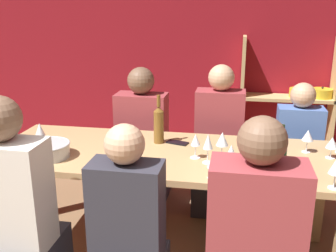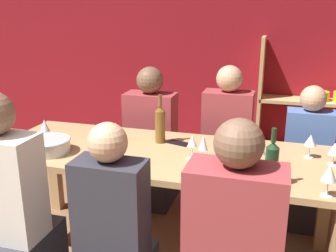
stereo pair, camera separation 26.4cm
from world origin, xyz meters
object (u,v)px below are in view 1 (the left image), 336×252
Objects in this scene: wine_bottle_dark at (280,159)px; wine_glass_white_c at (251,150)px; wine_glass_red_b at (308,136)px; wine_glass_red_c at (208,143)px; wine_glass_white_a at (40,130)px; wine_glass_white_b at (214,160)px; mixing_bowl at (47,149)px; wine_glass_red_a at (231,153)px; wine_glass_red_e at (332,143)px; person_far_a at (142,154)px; wine_glass_empty_a at (196,141)px; person_near_c at (15,242)px; cell_phone at (177,143)px; person_far_b at (296,168)px; wine_bottle_green at (159,124)px; wine_glass_empty_c at (263,145)px; wine_glass_red_d at (336,167)px; person_far_c at (218,157)px; shelf_unit at (288,118)px; wine_glass_empty_d at (222,139)px; dining_table at (165,165)px.

wine_bottle_dark reaches higher than wine_glass_white_c.
wine_glass_red_c is at bearing -154.29° from wine_glass_red_b.
wine_glass_white_a is 1.02× the size of wine_glass_white_b.
mixing_bowl is 1.71× the size of wine_glass_red_a.
wine_glass_red_e is (1.77, 0.30, 0.05)m from mixing_bowl.
person_far_a reaches higher than mixing_bowl.
wine_glass_white_b is 1.04× the size of wine_glass_empty_a.
wine_glass_white_b is 0.83m from wine_glass_red_e.
wine_glass_red_a is at bearing 22.79° from person_near_c.
person_far_b is at bearing 30.77° from cell_phone.
wine_glass_red_b is 0.87m from cell_phone.
wine_glass_empty_c is at bearing -17.59° from wine_bottle_green.
wine_glass_white_c is at bearing 134.43° from person_far_a.
wine_bottle_green is 2.25× the size of wine_glass_red_b.
wine_glass_white_a is 2.02m from person_far_b.
wine_glass_empty_c is (-0.30, -0.21, -0.01)m from wine_glass_red_b.
person_far_a reaches higher than wine_glass_white_b.
person_far_a reaches higher than cell_phone.
wine_glass_white_c reaches higher than wine_glass_empty_a.
wine_glass_red_c is 0.16× the size of person_far_a.
wine_bottle_dark is 1.97× the size of cell_phone.
person_far_b reaches higher than wine_glass_red_d.
mixing_bowl is 0.61m from person_near_c.
person_near_c is (-0.61, -0.90, -0.43)m from wine_bottle_green.
wine_bottle_green is 0.27× the size of person_near_c.
person_far_c is at bearing 135.87° from wine_glass_red_b.
wine_glass_empty_a is at bearing 46.60° from person_far_b.
wine_glass_red_e is at bearing 154.29° from person_far_a.
person_near_c reaches higher than wine_glass_white_c.
wine_bottle_green is at bearing -120.66° from shelf_unit.
person_near_c is 1.78m from person_far_c.
wine_glass_red_a is 0.98× the size of wine_glass_red_d.
wine_glass_red_d reaches higher than mixing_bowl.
person_far_a is (-0.97, 0.80, -0.43)m from wine_glass_empty_c.
wine_glass_empty_d is at bearing 150.41° from wine_glass_red_d.
person_far_a is at bearing -136.98° from shelf_unit.
dining_table is 0.43m from wine_glass_empty_d.
person_far_a reaches higher than wine_glass_red_d.
shelf_unit is at bearing 47.99° from wine_glass_white_a.
dining_table is at bearing 37.11° from person_far_b.
cell_phone reaches higher than dining_table.
wine_glass_red_b is 0.54m from wine_glass_red_d.
shelf_unit is 8.40× the size of wine_glass_white_c.
wine_glass_red_b is at bearing -1.33° from cell_phone.
person_far_a reaches higher than wine_glass_white_c.
wine_glass_red_b is 0.36m from wine_glass_empty_c.
wine_glass_white_a and wine_glass_empty_d have the same top height.
wine_glass_empty_d is (0.16, 0.04, 0.01)m from wine_glass_empty_a.
cell_phone is at bearing 174.22° from wine_glass_red_e.
wine_glass_empty_a is at bearing 9.22° from mixing_bowl.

